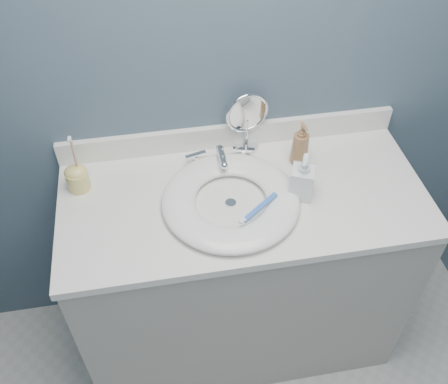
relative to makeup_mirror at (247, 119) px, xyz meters
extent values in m
cube|color=#455A68|center=(-0.06, 0.03, 0.19)|extent=(2.20, 0.02, 2.40)
cube|color=#A8A39A|center=(-0.06, -0.24, -0.58)|extent=(1.20, 0.55, 0.85)
cube|color=white|center=(-0.06, -0.24, -0.14)|extent=(1.22, 0.57, 0.03)
cube|color=white|center=(-0.06, 0.02, -0.08)|extent=(1.22, 0.02, 0.09)
cylinder|color=silver|center=(-0.11, -0.27, -0.12)|extent=(0.04, 0.04, 0.01)
cube|color=silver|center=(-0.11, -0.06, -0.12)|extent=(0.22, 0.05, 0.01)
cylinder|color=silver|center=(-0.11, -0.06, -0.09)|extent=(0.03, 0.03, 0.06)
cylinder|color=silver|center=(-0.11, -0.10, -0.07)|extent=(0.02, 0.09, 0.02)
sphere|color=silver|center=(-0.11, -0.15, -0.07)|extent=(0.03, 0.03, 0.03)
cylinder|color=silver|center=(-0.19, -0.06, -0.11)|extent=(0.02, 0.02, 0.03)
cube|color=silver|center=(-0.19, -0.06, -0.08)|extent=(0.08, 0.03, 0.01)
cylinder|color=silver|center=(-0.02, -0.06, -0.11)|extent=(0.02, 0.02, 0.03)
cube|color=silver|center=(-0.02, -0.06, -0.08)|extent=(0.08, 0.03, 0.01)
cylinder|color=silver|center=(0.00, 0.00, -0.12)|extent=(0.09, 0.09, 0.01)
cylinder|color=silver|center=(0.00, 0.00, -0.06)|extent=(0.01, 0.01, 0.12)
torus|color=silver|center=(0.00, 0.00, 0.03)|extent=(0.16, 0.04, 0.16)
cylinder|color=white|center=(0.00, 0.00, 0.03)|extent=(0.13, 0.03, 0.13)
imported|color=olive|center=(0.17, -0.11, -0.04)|extent=(0.07, 0.07, 0.17)
imported|color=silver|center=(0.13, -0.27, -0.04)|extent=(0.10, 0.10, 0.17)
cylinder|color=#DFCE6F|center=(-0.59, -0.11, -0.09)|extent=(0.08, 0.08, 0.07)
ellipsoid|color=#DFCE6F|center=(-0.59, -0.11, -0.06)|extent=(0.08, 0.06, 0.05)
cylinder|color=tan|center=(-0.58, -0.11, 0.01)|extent=(0.02, 0.02, 0.14)
cube|color=white|center=(-0.58, -0.11, 0.09)|extent=(0.01, 0.02, 0.01)
cube|color=#386DC9|center=(-0.03, -0.34, -0.08)|extent=(0.13, 0.11, 0.01)
cube|color=white|center=(-0.09, -0.39, -0.08)|extent=(0.03, 0.02, 0.01)
camera|label=1|loc=(-0.32, -1.36, 1.06)|focal=40.00mm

